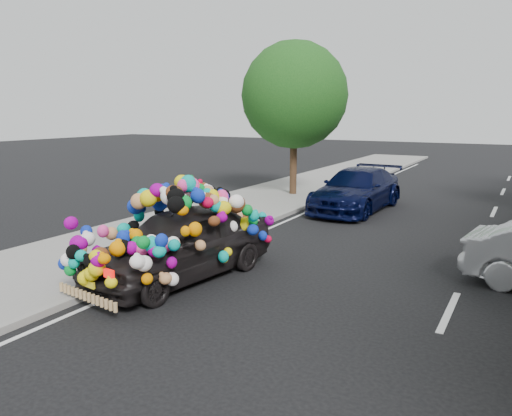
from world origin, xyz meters
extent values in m
plane|color=black|center=(0.00, 0.00, 0.00)|extent=(100.00, 100.00, 0.00)
cube|color=gray|center=(-4.30, 0.00, 0.06)|extent=(4.00, 60.00, 0.12)
cube|color=gray|center=(-2.35, 0.00, 0.07)|extent=(0.15, 60.00, 0.13)
cylinder|color=#332114|center=(-3.80, 9.50, 1.36)|extent=(0.28, 0.28, 2.73)
sphere|color=#114213|center=(-3.80, 9.50, 4.03)|extent=(4.20, 4.20, 4.20)
imported|color=black|center=(-1.53, -0.80, 0.74)|extent=(2.37, 4.56, 1.48)
cube|color=red|center=(-2.45, -2.88, 0.78)|extent=(0.23, 0.09, 0.14)
cube|color=red|center=(-1.27, -3.05, 0.78)|extent=(0.23, 0.09, 0.14)
cube|color=yellow|center=(-1.86, -2.98, 0.48)|extent=(0.34, 0.09, 0.12)
imported|color=black|center=(-0.66, 7.97, 0.72)|extent=(2.28, 5.08, 1.45)
camera|label=1|loc=(4.64, -8.69, 3.39)|focal=35.00mm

